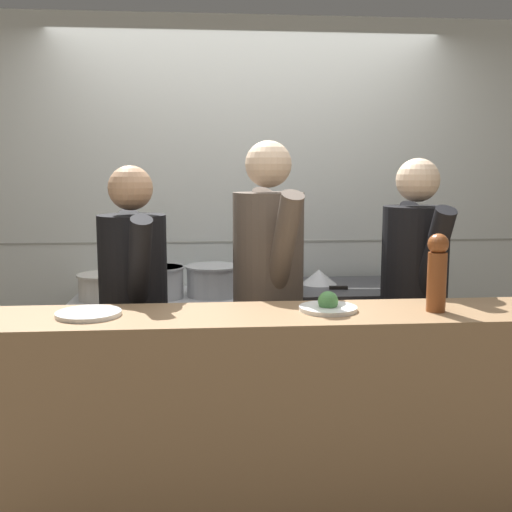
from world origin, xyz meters
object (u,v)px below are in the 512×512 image
object	(u,v)px
mixing_bowl_steel	(319,277)
chef_sous	(268,296)
chefs_knife	(354,288)
plated_dish_appetiser	(328,306)
sauce_pot	(161,281)
oven_range	(163,366)
chef_head_cook	(134,313)
chef_line	(413,302)
braising_pot	(213,280)
stock_pot	(104,286)
plated_dish_main	(89,314)
pepper_mill	(437,271)

from	to	relation	value
mixing_bowl_steel	chef_sous	xyz separation A→B (m)	(-0.39, -0.65, 0.02)
chefs_knife	plated_dish_appetiser	xyz separation A→B (m)	(-0.37, -1.00, 0.13)
chefs_knife	sauce_pot	bearing A→B (deg)	174.87
oven_range	chef_head_cook	xyz separation A→B (m)	(-0.09, -0.63, 0.48)
chef_line	chefs_knife	bearing A→B (deg)	108.23
braising_pot	mixing_bowl_steel	size ratio (longest dim) A/B	1.49
stock_pot	braising_pot	bearing A→B (deg)	4.43
stock_pot	sauce_pot	size ratio (longest dim) A/B	1.10
stock_pot	chef_line	distance (m)	1.77
mixing_bowl_steel	plated_dish_appetiser	bearing A→B (deg)	-98.94
sauce_pot	chef_sous	distance (m)	0.82
stock_pot	chef_head_cook	size ratio (longest dim) A/B	0.19
oven_range	plated_dish_appetiser	xyz separation A→B (m)	(0.79, -1.12, 0.61)
chefs_knife	chef_head_cook	world-z (taller)	chef_head_cook
stock_pot	plated_dish_main	size ratio (longest dim) A/B	1.16
stock_pot	braising_pot	xyz separation A→B (m)	(0.65, 0.05, 0.02)
plated_dish_appetiser	chef_head_cook	bearing A→B (deg)	150.67
stock_pot	chef_line	size ratio (longest dim) A/B	0.18
oven_range	chef_line	size ratio (longest dim) A/B	0.63
braising_pot	chef_line	world-z (taller)	chef_line
stock_pot	chef_head_cook	bearing A→B (deg)	-67.61
chef_sous	chef_line	xyz separation A→B (m)	(0.76, -0.00, -0.05)
plated_dish_main	pepper_mill	distance (m)	1.46
oven_range	plated_dish_main	bearing A→B (deg)	-100.57
oven_range	mixing_bowl_steel	xyz separation A→B (m)	(0.97, 0.07, 0.53)
mixing_bowl_steel	plated_dish_appetiser	distance (m)	1.21
oven_range	stock_pot	size ratio (longest dim) A/B	3.42
braising_pot	chef_line	distance (m)	1.20
oven_range	chef_head_cook	distance (m)	0.80
plated_dish_main	pepper_mill	xyz separation A→B (m)	(1.45, -0.04, 0.16)
oven_range	stock_pot	world-z (taller)	stock_pot
sauce_pot	pepper_mill	bearing A→B (deg)	-43.09
oven_range	chef_sous	distance (m)	0.99
mixing_bowl_steel	chef_head_cook	world-z (taller)	chef_head_cook
chefs_knife	chef_line	bearing A→B (deg)	-67.08
stock_pot	plated_dish_main	bearing A→B (deg)	-83.56
chefs_knife	chef_head_cook	xyz separation A→B (m)	(-1.24, -0.51, -0.01)
chef_sous	chef_line	size ratio (longest dim) A/B	1.05
mixing_bowl_steel	plated_dish_appetiser	xyz separation A→B (m)	(-0.19, -1.19, 0.09)
braising_pot	sauce_pot	bearing A→B (deg)	-173.58
chef_sous	stock_pot	bearing A→B (deg)	135.57
stock_pot	braising_pot	distance (m)	0.65
sauce_pot	chef_head_cook	xyz separation A→B (m)	(-0.09, -0.61, -0.05)
braising_pot	pepper_mill	world-z (taller)	pepper_mill
stock_pot	chef_head_cook	world-z (taller)	chef_head_cook
sauce_pot	plated_dish_main	world-z (taller)	sauce_pot
oven_range	chef_sous	world-z (taller)	chef_sous
stock_pot	chef_line	bearing A→B (deg)	-18.24
chef_sous	pepper_mill	bearing A→B (deg)	-55.45
oven_range	chef_sous	bearing A→B (deg)	-45.03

